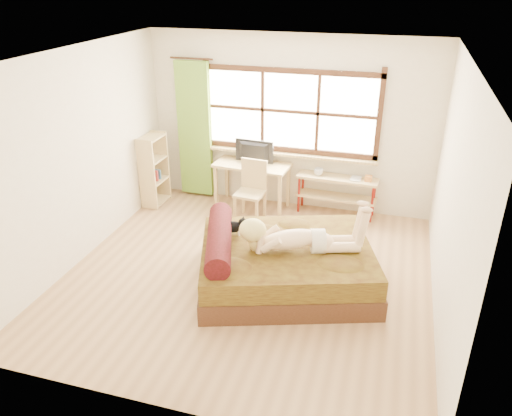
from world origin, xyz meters
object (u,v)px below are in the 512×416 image
(kitten, at_px, (232,225))
(pipe_shelf, at_px, (338,187))
(bed, at_px, (282,263))
(bookshelf, at_px, (154,170))
(woman, at_px, (299,227))
(chair, at_px, (252,187))
(desk, at_px, (252,170))

(kitten, height_order, pipe_shelf, kitten)
(bed, height_order, bookshelf, bookshelf)
(woman, height_order, kitten, woman)
(bed, bearing_deg, woman, -28.02)
(chair, bearing_deg, bed, -57.26)
(woman, bearing_deg, kitten, 151.86)
(chair, height_order, bookshelf, bookshelf)
(chair, xyz_separation_m, bookshelf, (-1.66, 0.04, 0.08))
(desk, relative_size, bookshelf, 1.05)
(woman, height_order, chair, woman)
(pipe_shelf, relative_size, bookshelf, 1.08)
(kitten, xyz_separation_m, bookshelf, (-1.86, 1.56, -0.05))
(woman, distance_m, chair, 2.00)
(bed, relative_size, chair, 2.68)
(pipe_shelf, bearing_deg, kitten, -114.95)
(bookshelf, bearing_deg, chair, -0.01)
(bed, relative_size, bookshelf, 2.13)
(pipe_shelf, bearing_deg, woman, -92.03)
(desk, bearing_deg, woman, -55.27)
(woman, xyz_separation_m, bookshelf, (-2.73, 1.71, -0.23))
(bed, xyz_separation_m, chair, (-0.87, 1.63, 0.23))
(kitten, distance_m, pipe_shelf, 2.27)
(bed, relative_size, pipe_shelf, 1.97)
(desk, height_order, bookshelf, bookshelf)
(pipe_shelf, bearing_deg, desk, -172.29)
(kitten, xyz_separation_m, pipe_shelf, (1.05, 2.00, -0.18))
(chair, relative_size, bookshelf, 0.79)
(bookshelf, bearing_deg, desk, 13.19)
(kitten, bearing_deg, bookshelf, 121.69)
(bed, height_order, woman, woman)
(bed, distance_m, kitten, 0.77)
(bed, height_order, desk, bed)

